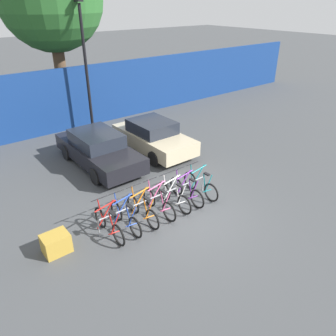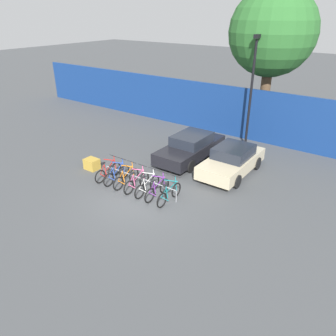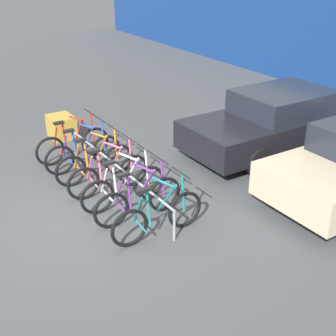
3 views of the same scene
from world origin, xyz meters
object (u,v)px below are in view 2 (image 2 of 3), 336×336
at_px(car_black, 191,147).
at_px(cargo_crate, 92,164).
at_px(car_beige, 232,160).
at_px(bicycle_orange, 126,178).
at_px(lamp_post, 252,87).
at_px(bicycle_white, 147,186).
at_px(bike_rack, 139,179).
at_px(bicycle_red, 108,172).
at_px(bicycle_pink, 137,182).
at_px(bicycle_purple, 157,190).
at_px(bicycle_teal, 169,194).
at_px(bicycle_blue, 117,175).
at_px(tree_behind_hoarding, 273,33).

xyz_separation_m(car_black, cargo_crate, (-3.40, -3.99, -0.42)).
bearing_deg(car_beige, bicycle_orange, -129.82).
distance_m(bicycle_orange, lamp_post, 8.86).
bearing_deg(bicycle_white, lamp_post, 81.70).
bearing_deg(bicycle_orange, bike_rack, 9.30).
bearing_deg(bicycle_red, bicycle_pink, 1.97).
bearing_deg(bicycle_purple, car_beige, 67.02).
distance_m(bicycle_white, lamp_post, 8.62).
bearing_deg(lamp_post, bicycle_teal, -89.49).
distance_m(bicycle_blue, bicycle_white, 1.85).
bearing_deg(bike_rack, bicycle_blue, -173.17).
height_order(car_black, lamp_post, lamp_post).
relative_size(bicycle_pink, car_black, 0.37).
distance_m(bicycle_pink, cargo_crate, 3.25).
xyz_separation_m(bicycle_red, car_black, (1.94, 4.27, 0.31)).
height_order(bicycle_pink, car_black, car_black).
bearing_deg(bicycle_blue, lamp_post, 70.11).
height_order(bicycle_white, car_black, car_black).
distance_m(bicycle_white, cargo_crate, 3.87).
bearing_deg(bike_rack, car_black, 87.89).
xyz_separation_m(bicycle_teal, car_black, (-1.64, 4.27, 0.31)).
xyz_separation_m(bicycle_purple, cargo_crate, (-4.40, 0.28, -0.10)).
bearing_deg(car_black, bicycle_purple, -76.82).
relative_size(bicycle_orange, bicycle_white, 1.00).
height_order(bicycle_red, bicycle_blue, same).
height_order(bicycle_purple, car_black, car_black).
height_order(car_black, car_beige, same).
bearing_deg(bicycle_pink, bicycle_red, 177.10).
bearing_deg(car_beige, tree_behind_hoarding, 99.86).
distance_m(bike_rack, bicycle_purple, 1.17).
bearing_deg(lamp_post, bicycle_white, -97.95).
relative_size(bicycle_orange, lamp_post, 0.28).
relative_size(car_beige, cargo_crate, 5.88).
bearing_deg(bicycle_teal, bicycle_red, -178.26).
xyz_separation_m(car_black, tree_behind_hoarding, (1.38, 6.50, 5.42)).
relative_size(bicycle_blue, tree_behind_hoarding, 0.20).
relative_size(bicycle_orange, bicycle_purple, 1.00).
relative_size(car_beige, lamp_post, 0.67).
relative_size(bicycle_orange, tree_behind_hoarding, 0.20).
bearing_deg(tree_behind_hoarding, bicycle_white, -94.90).
relative_size(bicycle_white, cargo_crate, 2.44).
bearing_deg(bicycle_purple, tree_behind_hoarding, 86.20).
xyz_separation_m(bicycle_blue, lamp_post, (2.96, 7.97, 3.07)).
bearing_deg(bicycle_teal, bike_rack, 177.00).
bearing_deg(car_beige, bicycle_purple, -111.19).
bearing_deg(bicycle_blue, tree_behind_hoarding, 76.07).
xyz_separation_m(bicycle_red, bicycle_purple, (2.95, 0.00, 0.00)).
bearing_deg(bicycle_pink, lamp_post, 74.86).
relative_size(lamp_post, cargo_crate, 8.84).
bearing_deg(car_black, car_beige, -5.82).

